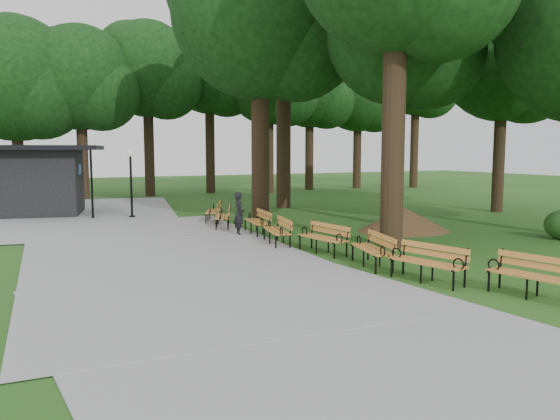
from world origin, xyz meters
name	(u,v)px	position (x,y,z in m)	size (l,w,h in m)	color
ground	(331,261)	(0.00, 0.00, 0.00)	(100.00, 100.00, 0.00)	#1F4D16
path	(158,253)	(-4.00, 3.00, 0.03)	(12.00, 38.00, 0.06)	#959597
person	(239,214)	(-0.60, 5.27, 0.77)	(0.56, 0.37, 1.53)	black
kiosk	(35,181)	(-6.87, 14.86, 1.60)	(5.10, 4.44, 3.20)	black
lamp_post	(131,169)	(-3.09, 11.88, 2.18)	(0.32, 0.32, 3.02)	black
dirt_mound	(404,219)	(5.28, 3.58, 0.44)	(2.96, 2.96, 0.88)	#47301C
bench_0	(533,277)	(1.76, -4.91, 0.44)	(1.90, 0.64, 0.88)	#C67B2D
bench_1	(427,263)	(0.74, -2.95, 0.44)	(1.90, 0.64, 0.88)	#C67B2D
bench_2	(372,250)	(0.58, -1.04, 0.44)	(1.90, 0.64, 0.88)	#C67B2D
bench_3	(322,238)	(0.35, 1.08, 0.44)	(1.90, 0.64, 0.88)	#C67B2D
bench_4	(277,231)	(-0.24, 2.95, 0.44)	(1.90, 0.64, 0.88)	#C67B2D
bench_5	(257,222)	(0.04, 5.18, 0.44)	(1.90, 0.64, 0.88)	#C67B2D
bench_6	(223,217)	(-0.52, 7.23, 0.44)	(1.90, 0.64, 0.88)	#C67B2D
bench_7	(213,211)	(-0.29, 9.05, 0.44)	(1.90, 0.64, 0.88)	#C67B2D
lawn_tree_1	(400,32)	(5.87, 4.87, 7.47)	(5.65, 5.65, 10.35)	black
lawn_tree_2	(260,12)	(2.13, 9.65, 8.88)	(7.63, 7.63, 12.75)	black
lawn_tree_4	(284,25)	(4.85, 12.89, 9.26)	(6.70, 6.70, 12.69)	black
lawn_tree_5	(503,61)	(13.38, 6.69, 7.17)	(5.75, 5.75, 10.08)	black
tree_backdrop	(245,77)	(6.80, 23.03, 8.01)	(35.84, 9.24, 16.02)	black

